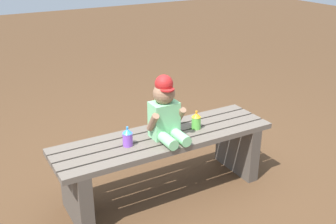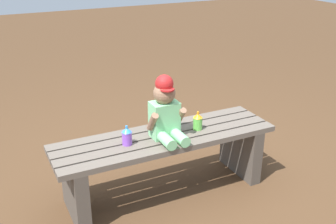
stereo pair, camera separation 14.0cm
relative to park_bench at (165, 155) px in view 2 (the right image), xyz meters
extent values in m
plane|color=#4C331E|center=(0.00, 0.00, -0.28)|extent=(16.00, 16.00, 0.00)
cube|color=#60564C|center=(0.00, -0.16, 0.12)|extent=(1.44, 0.09, 0.04)
cube|color=#60564C|center=(0.00, -0.05, 0.12)|extent=(1.44, 0.09, 0.04)
cube|color=#60564C|center=(0.00, 0.05, 0.12)|extent=(1.44, 0.09, 0.04)
cube|color=#60564C|center=(0.00, 0.16, 0.12)|extent=(1.44, 0.09, 0.04)
cube|color=#524941|center=(-0.60, 0.00, -0.09)|extent=(0.08, 0.40, 0.39)
cube|color=#524941|center=(0.60, 0.00, -0.09)|extent=(0.08, 0.40, 0.39)
cube|color=#7FCC8C|center=(-0.01, -0.01, 0.26)|extent=(0.17, 0.12, 0.23)
sphere|color=#8C664C|center=(-0.01, -0.01, 0.43)|extent=(0.14, 0.14, 0.14)
cylinder|color=#B21E1E|center=(-0.01, -0.04, 0.47)|extent=(0.09, 0.09, 0.01)
sphere|color=#B21E1E|center=(-0.01, -0.01, 0.49)|extent=(0.11, 0.11, 0.11)
cylinder|color=#85D693|center=(-0.05, -0.13, 0.17)|extent=(0.07, 0.16, 0.07)
cylinder|color=#85D693|center=(0.04, -0.13, 0.17)|extent=(0.07, 0.16, 0.07)
cylinder|color=#8C664C|center=(-0.10, -0.04, 0.27)|extent=(0.04, 0.12, 0.14)
cylinder|color=#8C664C|center=(0.09, -0.04, 0.27)|extent=(0.04, 0.12, 0.14)
cylinder|color=#8C4CCC|center=(-0.26, -0.01, 0.18)|extent=(0.06, 0.06, 0.09)
cone|color=#338CE5|center=(-0.26, -0.01, 0.24)|extent=(0.06, 0.06, 0.03)
cylinder|color=#338CE5|center=(-0.26, -0.01, 0.26)|extent=(0.01, 0.01, 0.02)
cylinder|color=#66CC4C|center=(0.23, -0.01, 0.18)|extent=(0.06, 0.06, 0.09)
cone|color=orange|center=(0.23, -0.01, 0.24)|extent=(0.06, 0.06, 0.03)
cylinder|color=orange|center=(0.23, -0.01, 0.26)|extent=(0.01, 0.01, 0.02)
camera|label=1|loc=(-1.13, -2.02, 1.28)|focal=43.47mm
camera|label=2|loc=(-1.00, -2.09, 1.28)|focal=43.47mm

